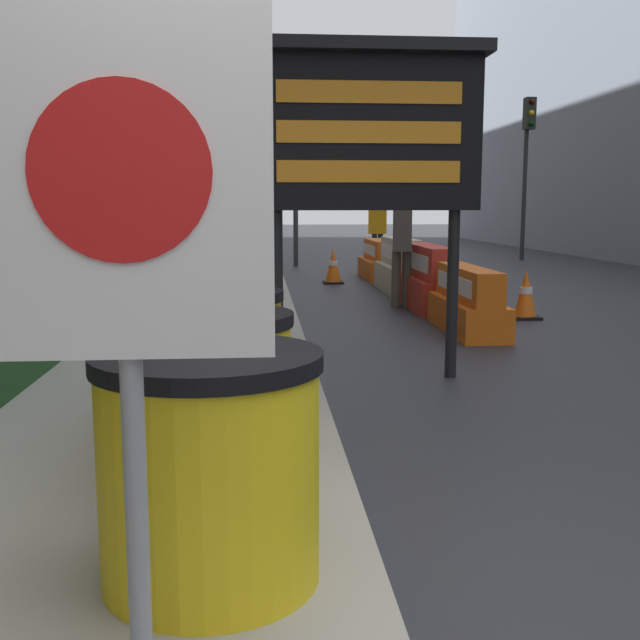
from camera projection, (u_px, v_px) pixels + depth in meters
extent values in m
cylinder|color=yellow|center=(210.00, 475.00, 2.65)|extent=(0.78, 0.78, 0.77)
cylinder|color=black|center=(208.00, 360.00, 2.59)|extent=(0.81, 0.81, 0.06)
cylinder|color=yellow|center=(210.00, 404.00, 3.59)|extent=(0.78, 0.78, 0.77)
cylinder|color=black|center=(208.00, 319.00, 3.53)|extent=(0.81, 0.81, 0.06)
cylinder|color=yellow|center=(218.00, 363.00, 4.54)|extent=(0.78, 0.78, 0.77)
cylinder|color=black|center=(216.00, 295.00, 4.48)|extent=(0.81, 0.81, 0.06)
cylinder|color=gray|center=(134.00, 451.00, 1.92)|extent=(0.06, 0.06, 1.41)
cube|color=white|center=(122.00, 172.00, 1.79)|extent=(0.73, 0.04, 0.91)
cylinder|color=red|center=(120.00, 171.00, 1.77)|extent=(0.44, 0.01, 0.44)
cylinder|color=black|center=(277.00, 297.00, 6.36)|extent=(0.10, 0.10, 1.45)
cylinder|color=black|center=(452.00, 295.00, 6.48)|extent=(0.10, 0.10, 1.45)
cube|color=black|center=(367.00, 134.00, 6.22)|extent=(1.90, 0.24, 1.26)
cube|color=black|center=(369.00, 46.00, 6.04)|extent=(2.02, 0.34, 0.10)
cube|color=orange|center=(370.00, 92.00, 6.04)|extent=(1.52, 0.02, 0.18)
cube|color=orange|center=(369.00, 132.00, 6.09)|extent=(1.52, 0.02, 0.18)
cube|color=orange|center=(369.00, 172.00, 6.14)|extent=(1.52, 0.02, 0.18)
cube|color=orange|center=(467.00, 316.00, 8.92)|extent=(0.55, 1.84, 0.39)
cube|color=orange|center=(468.00, 283.00, 8.86)|extent=(0.33, 1.84, 0.39)
cube|color=white|center=(454.00, 284.00, 8.85)|extent=(0.02, 1.47, 0.19)
cube|color=red|center=(428.00, 292.00, 11.02)|extent=(0.60, 2.02, 0.46)
cube|color=red|center=(428.00, 261.00, 10.95)|extent=(0.36, 2.02, 0.46)
cube|color=white|center=(415.00, 261.00, 10.94)|extent=(0.02, 1.62, 0.23)
cube|color=beige|center=(400.00, 278.00, 13.22)|extent=(0.62, 1.92, 0.47)
cube|color=beige|center=(400.00, 251.00, 13.15)|extent=(0.37, 1.92, 0.47)
cube|color=white|center=(389.00, 252.00, 13.14)|extent=(0.02, 1.53, 0.23)
cube|color=orange|center=(379.00, 269.00, 15.50)|extent=(0.64, 1.94, 0.40)
cube|color=orange|center=(379.00, 250.00, 15.44)|extent=(0.39, 1.94, 0.40)
cube|color=white|center=(369.00, 250.00, 15.42)|extent=(0.02, 1.55, 0.20)
cube|color=black|center=(333.00, 283.00, 14.54)|extent=(0.38, 0.38, 0.04)
cone|color=orange|center=(333.00, 265.00, 14.48)|extent=(0.31, 0.31, 0.65)
cylinder|color=white|center=(333.00, 263.00, 14.48)|extent=(0.18, 0.18, 0.09)
cube|color=black|center=(412.00, 275.00, 16.20)|extent=(0.43, 0.43, 0.04)
cone|color=orange|center=(413.00, 257.00, 16.14)|extent=(0.34, 0.34, 0.73)
cylinder|color=white|center=(413.00, 255.00, 16.13)|extent=(0.20, 0.20, 0.10)
cube|color=black|center=(525.00, 317.00, 9.98)|extent=(0.37, 0.37, 0.04)
cone|color=orange|center=(526.00, 293.00, 9.93)|extent=(0.30, 0.30, 0.62)
cylinder|color=white|center=(526.00, 290.00, 9.93)|extent=(0.17, 0.17, 0.09)
cylinder|color=#2D2D30|center=(296.00, 193.00, 18.50)|extent=(0.12, 0.12, 3.65)
cube|color=#23281E|center=(296.00, 134.00, 18.13)|extent=(0.28, 0.28, 0.84)
sphere|color=red|center=(296.00, 121.00, 17.94)|extent=(0.15, 0.15, 0.15)
sphere|color=#392C06|center=(296.00, 133.00, 17.99)|extent=(0.15, 0.15, 0.15)
sphere|color=black|center=(296.00, 145.00, 18.03)|extent=(0.15, 0.15, 0.15)
cylinder|color=#2D2D30|center=(525.00, 180.00, 20.60)|extent=(0.12, 0.12, 4.39)
cube|color=#23281E|center=(529.00, 114.00, 20.17)|extent=(0.28, 0.28, 0.84)
sphere|color=#360605|center=(532.00, 102.00, 19.98)|extent=(0.15, 0.15, 0.15)
sphere|color=gold|center=(531.00, 113.00, 20.03)|extent=(0.15, 0.15, 0.15)
sphere|color=black|center=(531.00, 124.00, 20.07)|extent=(0.15, 0.15, 0.15)
cylinder|color=#23283D|center=(374.00, 250.00, 18.97)|extent=(0.13, 0.13, 0.80)
cylinder|color=#23283D|center=(380.00, 250.00, 18.98)|extent=(0.13, 0.13, 0.80)
cube|color=orange|center=(378.00, 221.00, 18.86)|extent=(0.49, 0.37, 0.63)
sphere|color=#BD814A|center=(378.00, 204.00, 18.80)|extent=(0.22, 0.22, 0.22)
cylinder|color=#514C42|center=(396.00, 279.00, 11.07)|extent=(0.14, 0.14, 0.84)
cylinder|color=#514C42|center=(407.00, 279.00, 11.08)|extent=(0.14, 0.14, 0.84)
cube|color=#47423D|center=(402.00, 228.00, 10.96)|extent=(0.35, 0.49, 0.66)
sphere|color=#AA7B4D|center=(403.00, 197.00, 10.89)|extent=(0.23, 0.23, 0.23)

